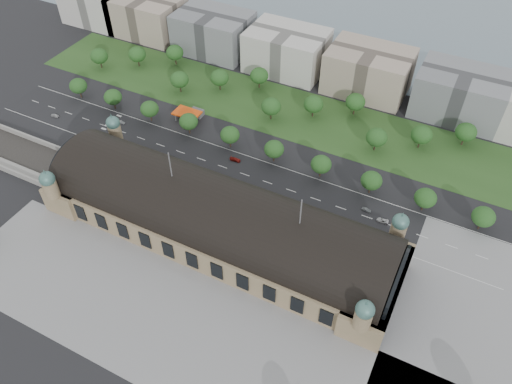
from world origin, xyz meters
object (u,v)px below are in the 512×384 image
at_px(traffic_car_0, 55,115).
at_px(bus_west, 201,175).
at_px(traffic_car_6, 383,220).
at_px(parked_car_2, 130,159).
at_px(traffic_car_1, 121,122).
at_px(parked_car_0, 116,149).
at_px(bus_east, 313,213).
at_px(parked_car_3, 126,159).
at_px(traffic_car_3, 235,160).
at_px(parked_car_1, 101,150).
at_px(parked_car_5, 210,183).
at_px(bus_mid, 270,200).
at_px(traffic_car_5, 366,210).
at_px(parked_car_6, 158,170).
at_px(petrol_station, 192,113).
at_px(traffic_car_2, 170,157).
at_px(parked_car_4, 181,179).
at_px(traffic_car_4, 249,186).

height_order(traffic_car_0, bus_west, bus_west).
xyz_separation_m(traffic_car_6, parked_car_2, (-121.01, -16.77, -0.00)).
height_order(traffic_car_1, parked_car_0, parked_car_0).
bearing_deg(bus_east, parked_car_3, 98.10).
bearing_deg(traffic_car_3, parked_car_1, 106.01).
xyz_separation_m(traffic_car_1, parked_car_1, (4.80, -22.72, 0.08)).
distance_m(parked_car_5, bus_mid, 29.95).
bearing_deg(parked_car_0, traffic_car_5, 57.74).
height_order(traffic_car_1, bus_mid, bus_mid).
xyz_separation_m(traffic_car_6, bus_mid, (-47.98, -11.46, 0.91)).
xyz_separation_m(parked_car_1, parked_car_6, (34.09, 0.67, 0.05)).
height_order(traffic_car_1, parked_car_6, parked_car_6).
bearing_deg(traffic_car_3, bus_mid, -127.29).
xyz_separation_m(traffic_car_3, parked_car_3, (-47.79, -23.65, -0.02)).
xyz_separation_m(traffic_car_3, parked_car_2, (-45.67, -22.96, -0.07)).
relative_size(parked_car_2, bus_west, 0.36).
xyz_separation_m(traffic_car_1, traffic_car_5, (135.18, -2.43, 0.04)).
xyz_separation_m(petrol_station, parked_car_5, (34.72, -40.28, -2.17)).
bearing_deg(petrol_station, traffic_car_6, -13.40).
bearing_deg(traffic_car_2, bus_east, 88.79).
relative_size(traffic_car_0, traffic_car_6, 0.90).
xyz_separation_m(parked_car_4, bus_east, (63.61, 6.92, 1.19)).
bearing_deg(traffic_car_6, parked_car_0, -89.04).
height_order(parked_car_2, bus_east, bus_east).
height_order(traffic_car_4, bus_west, bus_west).
distance_m(parked_car_4, parked_car_6, 13.07).
height_order(traffic_car_3, parked_car_4, traffic_car_3).
bearing_deg(bus_east, traffic_car_2, 91.13).
height_order(petrol_station, traffic_car_0, petrol_station).
bearing_deg(parked_car_2, bus_east, 70.07).
bearing_deg(bus_mid, petrol_station, 56.17).
distance_m(traffic_car_2, parked_car_0, 28.42).
bearing_deg(traffic_car_5, traffic_car_1, 94.05).
bearing_deg(parked_car_2, parked_car_6, 66.31).
xyz_separation_m(petrol_station, parked_car_3, (-10.56, -44.28, -2.20)).
xyz_separation_m(parked_car_2, parked_car_3, (-2.12, -0.69, 0.05)).
bearing_deg(parked_car_6, traffic_car_3, 101.62).
relative_size(traffic_car_6, parked_car_4, 1.27).
distance_m(parked_car_2, parked_car_6, 16.54).
height_order(traffic_car_0, parked_car_2, traffic_car_0).
xyz_separation_m(parked_car_4, parked_car_5, (13.57, 4.00, 0.12)).
bearing_deg(parked_car_2, traffic_car_2, 97.91).
height_order(traffic_car_4, parked_car_6, traffic_car_4).
bearing_deg(parked_car_6, parked_car_1, -115.46).
relative_size(petrol_station, traffic_car_4, 2.90).
height_order(traffic_car_5, parked_car_5, parked_car_5).
bearing_deg(traffic_car_5, bus_west, 105.82).
distance_m(parked_car_4, bus_east, 63.99).
relative_size(traffic_car_4, parked_car_4, 1.21).
xyz_separation_m(petrol_station, bus_mid, (64.59, -38.28, -1.33)).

